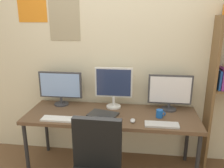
% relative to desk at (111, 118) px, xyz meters
% --- Properties ---
extents(wall_back, '(4.39, 0.11, 2.60)m').
position_rel_desk_xyz_m(wall_back, '(-0.00, 0.42, 0.62)').
color(wall_back, beige).
rests_on(wall_back, ground_plane).
extents(desk, '(1.99, 0.68, 0.74)m').
position_rel_desk_xyz_m(desk, '(0.00, 0.00, 0.00)').
color(desk, brown).
rests_on(desk, ground_plane).
extents(monitor_left, '(0.55, 0.18, 0.43)m').
position_rel_desk_xyz_m(monitor_left, '(-0.68, 0.21, 0.29)').
color(monitor_left, '#38383D').
rests_on(monitor_left, desk).
extents(monitor_center, '(0.46, 0.18, 0.51)m').
position_rel_desk_xyz_m(monitor_center, '(0.00, 0.21, 0.34)').
color(monitor_center, silver).
rests_on(monitor_center, desk).
extents(monitor_right, '(0.52, 0.18, 0.43)m').
position_rel_desk_xyz_m(monitor_right, '(0.68, 0.21, 0.29)').
color(monitor_right, '#38383D').
rests_on(monitor_right, desk).
extents(keyboard_left, '(0.37, 0.13, 0.02)m').
position_rel_desk_xyz_m(keyboard_left, '(-0.56, -0.23, 0.06)').
color(keyboard_left, silver).
rests_on(keyboard_left, desk).
extents(keyboard_right, '(0.35, 0.13, 0.02)m').
position_rel_desk_xyz_m(keyboard_right, '(0.56, -0.23, 0.06)').
color(keyboard_right, silver).
rests_on(keyboard_right, desk).
extents(computer_mouse, '(0.06, 0.10, 0.03)m').
position_rel_desk_xyz_m(computer_mouse, '(0.26, -0.18, 0.07)').
color(computer_mouse, silver).
rests_on(computer_mouse, desk).
extents(laptop_closed, '(0.37, 0.30, 0.02)m').
position_rel_desk_xyz_m(laptop_closed, '(-0.09, -0.06, 0.07)').
color(laptop_closed, '#2D2D2D').
rests_on(laptop_closed, desk).
extents(coffee_mug, '(0.11, 0.08, 0.09)m').
position_rel_desk_xyz_m(coffee_mug, '(0.55, -0.03, 0.10)').
color(coffee_mug, blue).
rests_on(coffee_mug, desk).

